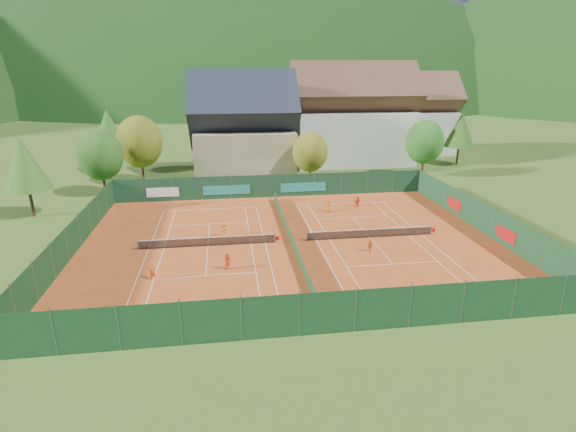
{
  "coord_description": "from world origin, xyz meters",
  "views": [
    {
      "loc": [
        -5.98,
        -40.32,
        16.3
      ],
      "look_at": [
        0.0,
        2.0,
        2.0
      ],
      "focal_mm": 28.0,
      "sensor_mm": 36.0,
      "label": 1
    }
  ],
  "objects_px": {
    "hotel_block_b": "(411,119)",
    "player_left_mid": "(227,262)",
    "player_left_far": "(224,230)",
    "player_right_far_b": "(357,202)",
    "chalet": "(244,132)",
    "player_right_far_a": "(328,206)",
    "hotel_block_a": "(352,121)",
    "player_left_near": "(152,271)",
    "player_right_near": "(370,245)",
    "ball_hopper": "(490,290)"
  },
  "relations": [
    {
      "from": "hotel_block_a",
      "to": "player_left_mid",
      "type": "xyz_separation_m",
      "value": [
        -22.2,
        -41.55,
        -6.64
      ]
    },
    {
      "from": "ball_hopper",
      "to": "player_right_far_a",
      "type": "bearing_deg",
      "value": 108.75
    },
    {
      "from": "chalet",
      "to": "player_left_far",
      "type": "height_order",
      "value": "chalet"
    },
    {
      "from": "player_left_mid",
      "to": "player_right_far_a",
      "type": "relative_size",
      "value": 0.99
    },
    {
      "from": "player_left_near",
      "to": "player_left_far",
      "type": "relative_size",
      "value": 0.99
    },
    {
      "from": "hotel_block_a",
      "to": "player_right_far_a",
      "type": "bearing_deg",
      "value": -110.75
    },
    {
      "from": "ball_hopper",
      "to": "player_right_near",
      "type": "xyz_separation_m",
      "value": [
        -6.21,
        9.45,
        0.1
      ]
    },
    {
      "from": "player_left_far",
      "to": "player_left_mid",
      "type": "bearing_deg",
      "value": 99.34
    },
    {
      "from": "hotel_block_b",
      "to": "ball_hopper",
      "type": "relative_size",
      "value": 21.6
    },
    {
      "from": "hotel_block_b",
      "to": "player_left_mid",
      "type": "xyz_separation_m",
      "value": [
        -36.2,
        -49.55,
        -5.87
      ]
    },
    {
      "from": "player_right_far_a",
      "to": "chalet",
      "type": "bearing_deg",
      "value": -73.32
    },
    {
      "from": "hotel_block_a",
      "to": "player_right_far_a",
      "type": "distance_m",
      "value": 29.89
    },
    {
      "from": "player_left_near",
      "to": "player_right_near",
      "type": "xyz_separation_m",
      "value": [
        18.99,
        3.03,
        -0.06
      ]
    },
    {
      "from": "player_left_mid",
      "to": "player_right_far_b",
      "type": "bearing_deg",
      "value": 67.78
    },
    {
      "from": "hotel_block_a",
      "to": "player_left_far",
      "type": "distance_m",
      "value": 41.04
    },
    {
      "from": "player_right_far_b",
      "to": "hotel_block_a",
      "type": "bearing_deg",
      "value": -130.15
    },
    {
      "from": "chalet",
      "to": "ball_hopper",
      "type": "distance_m",
      "value": 46.25
    },
    {
      "from": "chalet",
      "to": "player_left_near",
      "type": "xyz_separation_m",
      "value": [
        -9.16,
        -36.53,
        -5.91
      ]
    },
    {
      "from": "player_left_far",
      "to": "player_right_far_b",
      "type": "distance_m",
      "value": 17.93
    },
    {
      "from": "chalet",
      "to": "player_right_far_a",
      "type": "distance_m",
      "value": 23.69
    },
    {
      "from": "player_left_far",
      "to": "player_right_far_b",
      "type": "xyz_separation_m",
      "value": [
        16.11,
        7.87,
        -0.05
      ]
    },
    {
      "from": "player_left_near",
      "to": "player_right_near",
      "type": "relative_size",
      "value": 1.1
    },
    {
      "from": "player_right_far_a",
      "to": "player_right_far_b",
      "type": "bearing_deg",
      "value": -165.9
    },
    {
      "from": "ball_hopper",
      "to": "player_right_far_a",
      "type": "height_order",
      "value": "player_right_far_a"
    },
    {
      "from": "player_left_near",
      "to": "player_left_far",
      "type": "height_order",
      "value": "player_left_far"
    },
    {
      "from": "hotel_block_b",
      "to": "ball_hopper",
      "type": "distance_m",
      "value": 59.73
    },
    {
      "from": "chalet",
      "to": "player_left_far",
      "type": "bearing_deg",
      "value": -97.1
    },
    {
      "from": "player_left_near",
      "to": "player_right_far_a",
      "type": "distance_m",
      "value": 23.48
    },
    {
      "from": "player_right_near",
      "to": "player_right_far_b",
      "type": "height_order",
      "value": "player_right_far_b"
    },
    {
      "from": "ball_hopper",
      "to": "player_left_near",
      "type": "height_order",
      "value": "player_left_near"
    },
    {
      "from": "player_left_mid",
      "to": "player_right_far_a",
      "type": "bearing_deg",
      "value": 73.33
    },
    {
      "from": "hotel_block_a",
      "to": "player_left_far",
      "type": "height_order",
      "value": "hotel_block_a"
    },
    {
      "from": "player_left_mid",
      "to": "hotel_block_b",
      "type": "bearing_deg",
      "value": 76.89
    },
    {
      "from": "player_right_far_a",
      "to": "player_right_far_b",
      "type": "xyz_separation_m",
      "value": [
        3.98,
        1.42,
        -0.08
      ]
    },
    {
      "from": "ball_hopper",
      "to": "player_right_near",
      "type": "distance_m",
      "value": 11.3
    },
    {
      "from": "player_left_far",
      "to": "player_right_far_b",
      "type": "relative_size",
      "value": 1.08
    },
    {
      "from": "chalet",
      "to": "hotel_block_b",
      "type": "distance_m",
      "value": 35.85
    },
    {
      "from": "chalet",
      "to": "ball_hopper",
      "type": "bearing_deg",
      "value": -69.52
    },
    {
      "from": "chalet",
      "to": "player_right_near",
      "type": "bearing_deg",
      "value": -73.64
    },
    {
      "from": "player_left_mid",
      "to": "chalet",
      "type": "bearing_deg",
      "value": 107.9
    },
    {
      "from": "hotel_block_b",
      "to": "player_right_far_b",
      "type": "bearing_deg",
      "value": -121.02
    },
    {
      "from": "player_right_near",
      "to": "player_right_far_a",
      "type": "xyz_separation_m",
      "value": [
        -1.16,
        12.25,
        0.1
      ]
    },
    {
      "from": "ball_hopper",
      "to": "player_left_mid",
      "type": "distance_m",
      "value": 20.62
    },
    {
      "from": "chalet",
      "to": "hotel_block_a",
      "type": "bearing_deg",
      "value": 17.53
    },
    {
      "from": "chalet",
      "to": "hotel_block_b",
      "type": "xyz_separation_m",
      "value": [
        33.0,
        14.0,
        -0.01
      ]
    },
    {
      "from": "player_left_far",
      "to": "player_right_far_b",
      "type": "height_order",
      "value": "player_left_far"
    },
    {
      "from": "ball_hopper",
      "to": "player_right_near",
      "type": "bearing_deg",
      "value": 123.3
    },
    {
      "from": "chalet",
      "to": "player_right_far_a",
      "type": "bearing_deg",
      "value": -67.79
    },
    {
      "from": "player_right_far_a",
      "to": "player_left_far",
      "type": "bearing_deg",
      "value": 22.48
    },
    {
      "from": "ball_hopper",
      "to": "player_left_near",
      "type": "relative_size",
      "value": 0.56
    }
  ]
}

